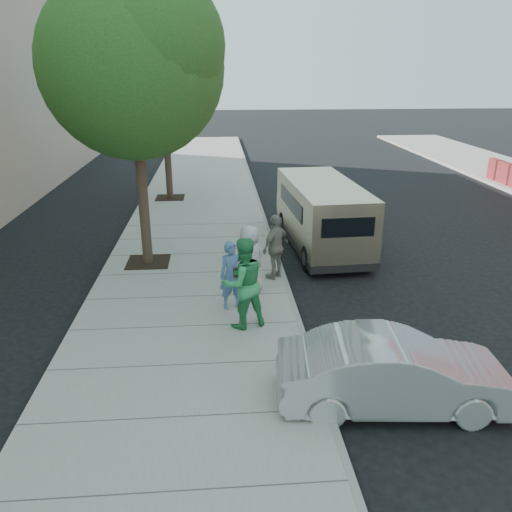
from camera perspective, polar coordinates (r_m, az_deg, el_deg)
name	(u,v)px	position (r m, az deg, el deg)	size (l,w,h in m)	color
ground	(231,300)	(12.32, -2.83, -5.08)	(120.00, 120.00, 0.00)	black
sidewalk	(190,299)	(12.31, -7.51, -4.89)	(5.00, 60.00, 0.15)	gray
curb_face	(290,296)	(12.40, 3.85, -4.54)	(0.12, 60.00, 0.16)	gray
tree_near	(134,60)	(13.64, -13.80, 20.96)	(4.62, 4.60, 7.53)	black
tree_far	(164,81)	(21.20, -10.46, 19.10)	(3.92, 3.80, 6.49)	black
parking_meter	(240,283)	(10.50, -1.85, -3.13)	(0.28, 0.12, 1.33)	gray
van	(321,213)	(15.74, 7.45, 4.87)	(2.20, 5.74, 2.09)	#C6B38E
sedan	(394,373)	(8.76, 15.54, -12.71)	(1.35, 3.87, 1.28)	#AAAEB1
person_officer	(232,275)	(11.31, -2.77, -2.22)	(0.58, 0.38, 1.60)	#496D9B
person_green_shirt	(243,283)	(10.43, -1.48, -3.10)	(0.97, 0.75, 1.99)	#309553
person_gray_shirt	(249,260)	(12.06, -0.76, -0.42)	(0.84, 0.55, 1.72)	#B4B4B7
person_striped_polo	(276,247)	(12.94, 2.27, 1.08)	(1.01, 0.42, 1.73)	gray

